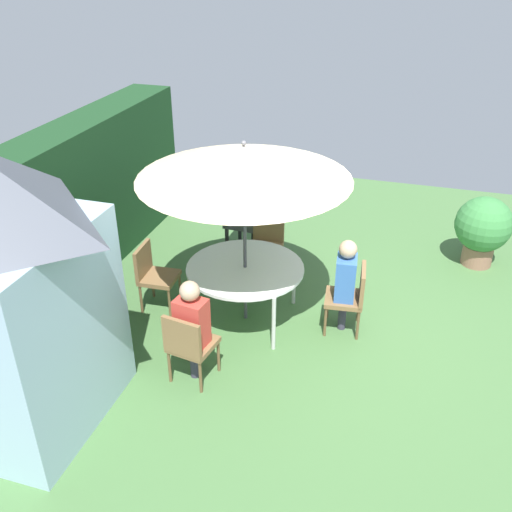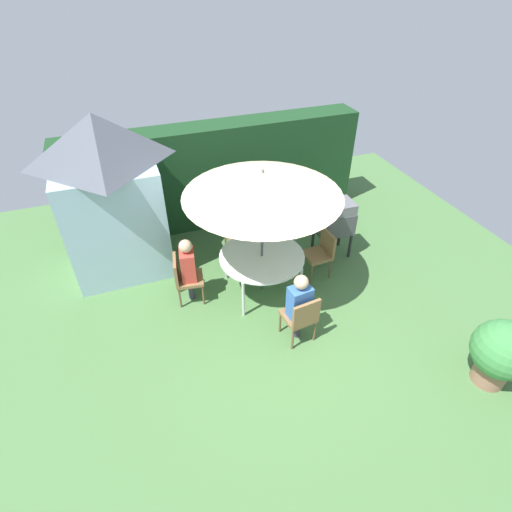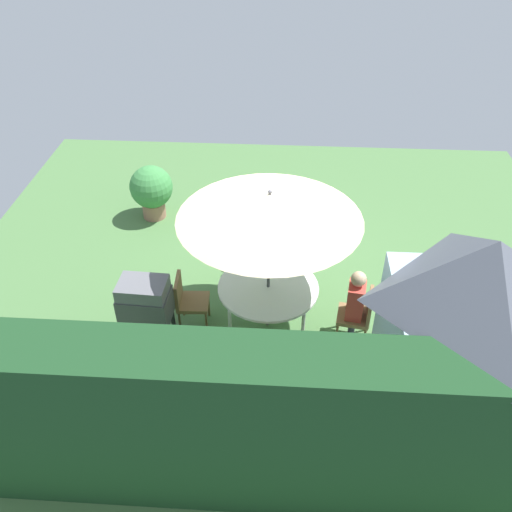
# 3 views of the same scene
# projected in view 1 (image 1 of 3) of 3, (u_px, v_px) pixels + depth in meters

# --- Properties ---
(ground_plane) EXTENTS (11.00, 11.00, 0.00)m
(ground_plane) POSITION_uv_depth(u_px,v_px,m) (308.00, 331.00, 7.29)
(ground_plane) COLOR #47703D
(hedge_backdrop) EXTENTS (6.29, 0.69, 2.20)m
(hedge_backdrop) POSITION_uv_depth(u_px,v_px,m) (55.00, 219.00, 7.64)
(hedge_backdrop) COLOR #193D1E
(hedge_backdrop) RESTS_ON ground
(patio_table) EXTENTS (1.49, 1.49, 0.78)m
(patio_table) POSITION_uv_depth(u_px,v_px,m) (245.00, 270.00, 7.20)
(patio_table) COLOR white
(patio_table) RESTS_ON ground
(patio_umbrella) EXTENTS (2.51, 2.51, 2.41)m
(patio_umbrella) POSITION_uv_depth(u_px,v_px,m) (244.00, 162.00, 6.50)
(patio_umbrella) COLOR #4C4C51
(patio_umbrella) RESTS_ON ground
(bbq_grill) EXTENTS (0.72, 0.53, 1.20)m
(bbq_grill) POSITION_uv_depth(u_px,v_px,m) (246.00, 204.00, 8.70)
(bbq_grill) COLOR #47474C
(bbq_grill) RESTS_ON ground
(chair_near_shed) EXTENTS (0.53, 0.53, 0.90)m
(chair_near_shed) POSITION_uv_depth(u_px,v_px,m) (189.00, 343.00, 6.23)
(chair_near_shed) COLOR olive
(chair_near_shed) RESTS_ON ground
(chair_far_side) EXTENTS (0.51, 0.51, 0.90)m
(chair_far_side) POSITION_uv_depth(u_px,v_px,m) (351.00, 294.00, 7.08)
(chair_far_side) COLOR olive
(chair_far_side) RESTS_ON ground
(chair_toward_hedge) EXTENTS (0.49, 0.48, 0.90)m
(chair_toward_hedge) POSITION_uv_depth(u_px,v_px,m) (267.00, 242.00, 8.32)
(chair_toward_hedge) COLOR olive
(chair_toward_hedge) RESTS_ON ground
(chair_toward_house) EXTENTS (0.49, 0.49, 0.90)m
(chair_toward_house) POSITION_uv_depth(u_px,v_px,m) (153.00, 272.00, 7.55)
(chair_toward_house) COLOR olive
(chair_toward_house) RESTS_ON ground
(potted_plant_by_shed) EXTENTS (0.83, 0.83, 1.09)m
(potted_plant_by_shed) POSITION_uv_depth(u_px,v_px,m) (483.00, 227.00, 8.51)
(potted_plant_by_shed) COLOR #936651
(potted_plant_by_shed) RESTS_ON ground
(person_in_red) EXTENTS (0.29, 0.37, 1.26)m
(person_in_red) POSITION_uv_depth(u_px,v_px,m) (192.00, 320.00, 6.17)
(person_in_red) COLOR #CC3D33
(person_in_red) RESTS_ON ground
(person_in_blue) EXTENTS (0.36, 0.28, 1.26)m
(person_in_blue) POSITION_uv_depth(u_px,v_px,m) (346.00, 276.00, 6.97)
(person_in_blue) COLOR #3866B2
(person_in_blue) RESTS_ON ground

